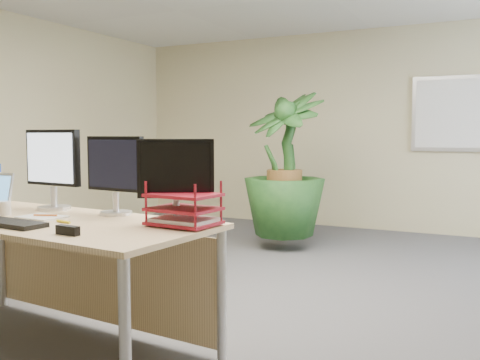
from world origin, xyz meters
The scene contains 15 objects.
floor centered at (0.00, 0.00, 0.00)m, with size 8.00×8.00×0.00m, color #46454A.
back_wall centered at (0.00, 4.00, 1.35)m, with size 7.00×0.04×2.70m, color beige.
whiteboard centered at (1.20, 3.97, 1.55)m, with size 1.30×0.04×0.95m.
desk centered at (-0.72, -0.88, 0.63)m, with size 2.13×1.03×0.80m.
floor_plant centered at (-0.56, 2.31, 0.75)m, with size 0.84×0.84×1.50m, color #163C17.
monitor_left centered at (-0.98, -0.69, 1.10)m, with size 0.47×0.21×0.52m.
monitor_right centered at (-0.46, -0.69, 1.07)m, with size 0.43×0.20×0.48m.
monitor_dark centered at (0.06, -0.80, 1.06)m, with size 0.39×0.23×0.47m.
keyboard centered at (-0.72, -1.26, 0.81)m, with size 0.47×0.16×0.03m, color black.
coffee_mug centered at (-1.06, -1.01, 0.84)m, with size 0.11×0.08×0.08m.
spiral_notebook centered at (-0.76, -0.99, 0.80)m, with size 0.26×0.19×0.01m, color silver.
orange_pen centered at (-0.74, -0.99, 0.81)m, with size 0.01×0.01×0.14m, color orange.
yellow_highlighter centered at (-0.52, -1.07, 0.80)m, with size 0.02×0.02×0.11m, color yellow.
letter_tray centered at (0.13, -0.84, 0.87)m, with size 0.38×0.30×0.17m.
stapler centered at (-0.23, -1.32, 0.82)m, with size 0.14×0.04×0.05m, color black.
Camera 1 is at (1.69, -3.26, 1.29)m, focal length 40.00 mm.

